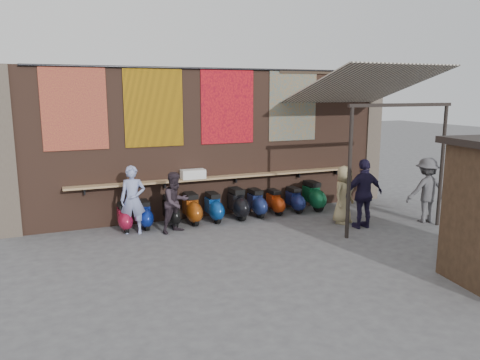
{
  "coord_description": "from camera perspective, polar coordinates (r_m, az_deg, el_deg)",
  "views": [
    {
      "loc": [
        -4.29,
        -9.38,
        3.39
      ],
      "look_at": [
        0.13,
        1.2,
        1.22
      ],
      "focal_mm": 35.0,
      "sensor_mm": 36.0,
      "label": 1
    }
  ],
  "objects": [
    {
      "name": "awning_canvas",
      "position": [
        12.9,
        14.76,
        11.1
      ],
      "size": [
        3.2,
        3.28,
        0.97
      ],
      "primitive_type": "cube",
      "rotation": [
        -0.28,
        0.0,
        0.0
      ],
      "color": "beige",
      "rests_on": "brick_wall"
    },
    {
      "name": "tapestry_redgold",
      "position": [
        11.89,
        -19.53,
        8.25
      ],
      "size": [
        1.5,
        0.02,
        2.0
      ],
      "primitive_type": "cube",
      "color": "maroon",
      "rests_on": "brick_wall"
    },
    {
      "name": "pier_left",
      "position": [
        12.19,
        -26.82,
        3.03
      ],
      "size": [
        0.5,
        0.5,
        4.0
      ],
      "primitive_type": "cube",
      "color": "#4C4238",
      "rests_on": "ground"
    },
    {
      "name": "scooter_stool_3",
      "position": [
        12.23,
        -5.91,
        -3.5
      ],
      "size": [
        0.37,
        0.83,
        0.79
      ],
      "primitive_type": null,
      "color": "#8C3C0C",
      "rests_on": "ground"
    },
    {
      "name": "hang_rail",
      "position": [
        12.62,
        -2.84,
        13.4
      ],
      "size": [
        9.5,
        0.06,
        0.06
      ],
      "primitive_type": "cylinder",
      "rotation": [
        0.0,
        1.57,
        0.0
      ],
      "color": "black",
      "rests_on": "brick_wall"
    },
    {
      "name": "shopper_grey",
      "position": [
        13.17,
        21.81,
        -1.15
      ],
      "size": [
        1.18,
        0.79,
        1.71
      ],
      "primitive_type": "imported",
      "rotation": [
        0.0,
        0.0,
        3.0
      ],
      "color": "#535257",
      "rests_on": "ground"
    },
    {
      "name": "diner_left",
      "position": [
        11.54,
        -12.93,
        -2.37
      ],
      "size": [
        0.7,
        0.56,
        1.66
      ],
      "primitive_type": "imported",
      "rotation": [
        0.0,
        0.0,
        -0.3
      ],
      "color": "#8692C3",
      "rests_on": "ground"
    },
    {
      "name": "ground",
      "position": [
        10.86,
        1.83,
        -7.46
      ],
      "size": [
        70.0,
        70.0,
        0.0
      ],
      "primitive_type": "plane",
      "color": "#474749",
      "rests_on": "ground"
    },
    {
      "name": "scooter_stool_4",
      "position": [
        12.39,
        -3.22,
        -3.35
      ],
      "size": [
        0.36,
        0.8,
        0.76
      ],
      "primitive_type": null,
      "color": "navy",
      "rests_on": "ground"
    },
    {
      "name": "shopper_tan",
      "position": [
        12.45,
        12.51,
        -1.73
      ],
      "size": [
        0.88,
        0.77,
        1.52
      ],
      "primitive_type": "imported",
      "rotation": [
        0.0,
        0.0,
        0.48
      ],
      "color": "#988961",
      "rests_on": "ground"
    },
    {
      "name": "tapestry_sun",
      "position": [
        12.15,
        -10.46,
        8.72
      ],
      "size": [
        1.5,
        0.02,
        2.0
      ],
      "primitive_type": "cube",
      "color": "#F4A50E",
      "rests_on": "brick_wall"
    },
    {
      "name": "scooter_stool_6",
      "position": [
        12.88,
        2.02,
        -2.82
      ],
      "size": [
        0.35,
        0.78,
        0.74
      ],
      "primitive_type": null,
      "color": "#16214F",
      "rests_on": "ground"
    },
    {
      "name": "awning_post_right",
      "position": [
        12.85,
        23.39,
        1.61
      ],
      "size": [
        0.09,
        0.09,
        3.1
      ],
      "primitive_type": "cylinder",
      "color": "black",
      "rests_on": "ground"
    },
    {
      "name": "eating_counter",
      "position": [
        12.68,
        -2.51,
        0.32
      ],
      "size": [
        8.0,
        0.32,
        0.05
      ],
      "primitive_type": "cube",
      "color": "#9E7A51",
      "rests_on": "brick_wall"
    },
    {
      "name": "diner_right",
      "position": [
        11.45,
        -7.84,
        -2.71
      ],
      "size": [
        0.89,
        0.8,
        1.49
      ],
      "primitive_type": "imported",
      "rotation": [
        0.0,
        0.0,
        0.4
      ],
      "color": "#2F242D",
      "rests_on": "ground"
    },
    {
      "name": "pier_right",
      "position": [
        15.43,
        15.48,
        5.18
      ],
      "size": [
        0.5,
        0.5,
        4.0
      ],
      "primitive_type": "cube",
      "color": "#4C4238",
      "rests_on": "ground"
    },
    {
      "name": "scooter_stool_8",
      "position": [
        13.43,
        6.68,
        -2.42
      ],
      "size": [
        0.33,
        0.74,
        0.7
      ],
      "primitive_type": null,
      "color": "navy",
      "rests_on": "ground"
    },
    {
      "name": "brick_wall",
      "position": [
        12.9,
        -3.11,
        4.53
      ],
      "size": [
        10.0,
        0.4,
        4.0
      ],
      "primitive_type": "cube",
      "color": "brown",
      "rests_on": "ground"
    },
    {
      "name": "shopper_navy",
      "position": [
        12.08,
        14.88,
        -1.63
      ],
      "size": [
        1.05,
        0.48,
        1.75
      ],
      "primitive_type": "imported",
      "rotation": [
        0.0,
        0.0,
        3.09
      ],
      "color": "#1B1531",
      "rests_on": "ground"
    },
    {
      "name": "awning_header",
      "position": [
        11.74,
        19.13,
        8.64
      ],
      "size": [
        3.0,
        0.08,
        0.08
      ],
      "primitive_type": "cube",
      "color": "black",
      "rests_on": "awning_post_left"
    },
    {
      "name": "awning_ledger",
      "position": [
        14.21,
        10.87,
        12.81
      ],
      "size": [
        3.3,
        0.08,
        0.12
      ],
      "primitive_type": "cube",
      "color": "#33261C",
      "rests_on": "brick_wall"
    },
    {
      "name": "scooter_stool_5",
      "position": [
        12.62,
        -0.3,
        -2.92
      ],
      "size": [
        0.39,
        0.86,
        0.82
      ],
      "primitive_type": null,
      "color": "black",
      "rests_on": "ground"
    },
    {
      "name": "shelf_box",
      "position": [
        12.39,
        -5.75,
        0.72
      ],
      "size": [
        0.63,
        0.31,
        0.24
      ],
      "primitive_type": "cube",
      "color": "white",
      "rests_on": "eating_counter"
    },
    {
      "name": "scooter_stool_0",
      "position": [
        11.9,
        -13.93,
        -4.46
      ],
      "size": [
        0.32,
        0.71,
        0.67
      ],
      "primitive_type": null,
      "color": "maroon",
      "rests_on": "ground"
    },
    {
      "name": "scooter_stool_7",
      "position": [
        13.17,
        4.28,
        -2.69
      ],
      "size": [
        0.32,
        0.71,
        0.68
      ],
      "primitive_type": null,
      "color": "#B6350E",
      "rests_on": "ground"
    },
    {
      "name": "tapestry_orange",
      "position": [
        12.73,
        -1.53,
        8.97
      ],
      "size": [
        1.5,
        0.02,
        2.0
      ],
      "primitive_type": "cube",
      "color": "red",
      "rests_on": "brick_wall"
    },
    {
      "name": "scooter_stool_2",
      "position": [
        12.07,
        -8.35,
        -3.79
      ],
      "size": [
        0.37,
        0.82,
        0.78
      ],
      "primitive_type": null,
      "color": "black",
      "rests_on": "ground"
    },
    {
      "name": "scooter_stool_9",
      "position": [
        13.72,
        8.92,
        -1.93
      ],
      "size": [
        0.39,
        0.87,
        0.82
      ],
      "primitive_type": null,
      "color": "#10542F",
      "rests_on": "ground"
    },
    {
      "name": "tapestry_multi",
      "position": [
        13.58,
        6.47,
        9.02
      ],
      "size": [
        1.5,
        0.02,
        2.0
      ],
      "primitive_type": "cube",
      "color": "#22637E",
      "rests_on": "brick_wall"
    },
    {
      "name": "awning_post_left",
      "position": [
        11.02,
        13.19,
        0.83
      ],
      "size": [
        0.09,
        0.09,
        3.1
      ],
      "primitive_type": "cylinder",
      "color": "black",
      "rests_on": "ground"
    },
    {
      "name": "scooter_stool_1",
      "position": [
        12.01,
        -11.57,
        -4.16
      ],
      "size": [
        0.33,
        0.73,
        0.7
      ],
      "primitive_type": null,
      "color": "navy",
      "rests_on": "ground"
    }
  ]
}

